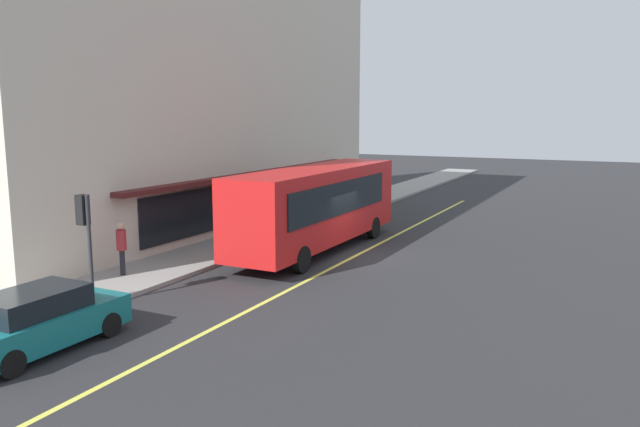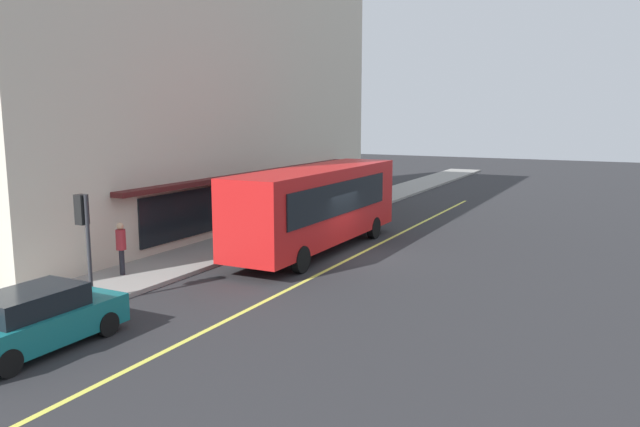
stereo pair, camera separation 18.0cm
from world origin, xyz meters
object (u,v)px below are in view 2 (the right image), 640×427
object	(u,v)px
pedestrian_at_corner	(310,198)
traffic_light	(83,222)
bus	(318,204)
car_teal	(36,320)
pedestrian_near_storefront	(121,243)
pedestrian_by_curb	(346,190)

from	to	relation	value
pedestrian_at_corner	traffic_light	bearing A→B (deg)	-175.57
bus	car_teal	xyz separation A→B (m)	(-12.91, 1.03, -1.24)
bus	traffic_light	world-z (taller)	bus
car_teal	pedestrian_near_storefront	xyz separation A→B (m)	(5.81, 2.97, 0.53)
traffic_light	pedestrian_by_curb	size ratio (longest dim) A/B	1.72
pedestrian_by_curb	car_teal	bearing A→B (deg)	-174.10
traffic_light	pedestrian_by_curb	world-z (taller)	traffic_light
bus	pedestrian_by_curb	xyz separation A→B (m)	(10.30, 3.43, -0.71)
traffic_light	pedestrian_at_corner	distance (m)	16.79
pedestrian_near_storefront	pedestrian_by_curb	world-z (taller)	pedestrian_by_curb
traffic_light	car_teal	xyz separation A→B (m)	(-3.16, -1.74, -1.79)
car_teal	pedestrian_at_corner	size ratio (longest dim) A/B	2.54
traffic_light	pedestrian_near_storefront	xyz separation A→B (m)	(2.65, 1.23, -1.27)
pedestrian_near_storefront	bus	bearing A→B (deg)	-29.43
traffic_light	pedestrian_by_curb	xyz separation A→B (m)	(20.05, 0.65, -1.26)
bus	pedestrian_near_storefront	bearing A→B (deg)	150.57
bus	pedestrian_at_corner	world-z (taller)	bus
traffic_light	pedestrian_near_storefront	world-z (taller)	traffic_light
bus	pedestrian_near_storefront	xyz separation A→B (m)	(-7.10, 4.00, -0.72)
pedestrian_near_storefront	pedestrian_by_curb	bearing A→B (deg)	-1.89
pedestrian_near_storefront	traffic_light	bearing A→B (deg)	-155.14
traffic_light	pedestrian_near_storefront	size ratio (longest dim) A/B	1.74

